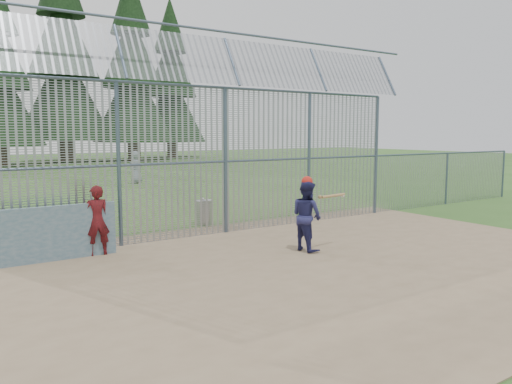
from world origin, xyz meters
TOP-DOWN VIEW (x-y plane):
  - ground at (0.00, 0.00)m, footprint 120.00×120.00m
  - dirt_infield at (0.00, -0.50)m, footprint 14.00×10.00m
  - dugout_wall at (-4.60, 2.90)m, footprint 2.50×0.12m
  - batter at (0.47, 0.57)m, footprint 0.66×0.83m
  - onlooker at (-3.76, 2.88)m, footprint 0.61×0.43m
  - bg_kid_standing at (2.93, 18.17)m, footprint 1.03×0.86m
  - batting_gear at (0.62, 0.54)m, footprint 1.26×0.38m
  - trash_can at (0.08, 5.00)m, footprint 0.56×0.56m
  - backstop_fence at (1.81, 3.43)m, footprint 20.09×0.81m
  - conifer_row at (1.93, 41.51)m, footprint 38.48×12.26m

SIDE VIEW (x-z plane):
  - ground at x=0.00m, z-range 0.00..0.00m
  - dirt_infield at x=0.00m, z-range 0.00..0.02m
  - trash_can at x=0.08m, z-range -0.03..0.79m
  - dugout_wall at x=-4.60m, z-range 0.02..1.22m
  - onlooker at x=-3.76m, z-range 0.02..1.62m
  - batter at x=0.47m, z-range 0.02..1.67m
  - bg_kid_standing at x=2.93m, z-range 0.00..1.79m
  - batting_gear at x=0.62m, z-range 1.29..1.86m
  - backstop_fence at x=1.81m, z-range -0.29..5.01m
  - conifer_row at x=1.93m, z-range 0.73..20.93m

